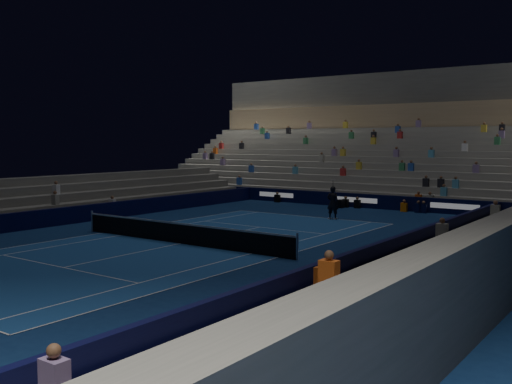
{
  "coord_description": "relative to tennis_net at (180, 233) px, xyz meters",
  "views": [
    {
      "loc": [
        18.57,
        -19.59,
        4.77
      ],
      "look_at": [
        0.0,
        6.0,
        2.0
      ],
      "focal_mm": 40.75,
      "sensor_mm": 36.0,
      "label": 1
    }
  ],
  "objects": [
    {
      "name": "ground",
      "position": [
        0.0,
        0.0,
        -0.5
      ],
      "size": [
        90.0,
        90.0,
        0.0
      ],
      "primitive_type": "plane",
      "color": "#0D2451",
      "rests_on": "ground"
    },
    {
      "name": "court_surface",
      "position": [
        0.0,
        0.0,
        -0.5
      ],
      "size": [
        10.97,
        23.77,
        0.01
      ],
      "primitive_type": "cube",
      "color": "navy",
      "rests_on": "ground"
    },
    {
      "name": "sponsor_barrier_far",
      "position": [
        0.0,
        18.5,
        -0.0
      ],
      "size": [
        44.0,
        0.25,
        1.0
      ],
      "primitive_type": "cube",
      "color": "black",
      "rests_on": "ground"
    },
    {
      "name": "sponsor_barrier_east",
      "position": [
        9.7,
        0.0,
        -0.0
      ],
      "size": [
        0.25,
        37.0,
        1.0
      ],
      "primitive_type": "cube",
      "color": "#080933",
      "rests_on": "ground"
    },
    {
      "name": "sponsor_barrier_west",
      "position": [
        -9.7,
        0.0,
        -0.0
      ],
      "size": [
        0.25,
        37.0,
        1.0
      ],
      "primitive_type": "cube",
      "color": "black",
      "rests_on": "ground"
    },
    {
      "name": "grandstand_main",
      "position": [
        0.0,
        27.9,
        2.87
      ],
      "size": [
        44.0,
        15.2,
        11.2
      ],
      "color": "gray",
      "rests_on": "ground"
    },
    {
      "name": "grandstand_east",
      "position": [
        13.17,
        0.0,
        0.41
      ],
      "size": [
        5.0,
        37.0,
        2.5
      ],
      "color": "#63625E",
      "rests_on": "ground"
    },
    {
      "name": "grandstand_west",
      "position": [
        -13.17,
        0.0,
        0.41
      ],
      "size": [
        5.0,
        37.0,
        2.5
      ],
      "color": "#63635E",
      "rests_on": "ground"
    },
    {
      "name": "tennis_net",
      "position": [
        0.0,
        0.0,
        0.0
      ],
      "size": [
        12.9,
        0.1,
        1.1
      ],
      "color": "#B2B2B7",
      "rests_on": "ground"
    },
    {
      "name": "tennis_player",
      "position": [
        1.66,
        11.7,
        0.51
      ],
      "size": [
        0.83,
        0.63,
        2.04
      ],
      "primitive_type": "imported",
      "rotation": [
        0.0,
        0.0,
        3.35
      ],
      "color": "black",
      "rests_on": "ground"
    },
    {
      "name": "broadcast_camera",
      "position": [
        -0.84,
        17.5,
        -0.2
      ],
      "size": [
        0.46,
        0.9,
        0.59
      ],
      "color": "black",
      "rests_on": "ground"
    }
  ]
}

